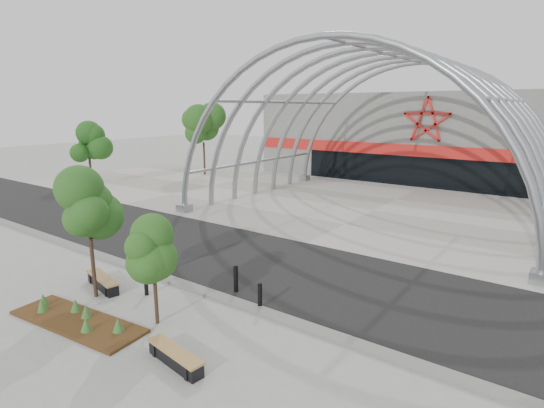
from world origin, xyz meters
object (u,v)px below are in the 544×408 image
object	(u,v)px
street_tree_0	(88,214)
street_tree_1	(153,247)
bench_0	(103,283)
bollard_2	(146,283)
bench_1	(175,358)

from	to	relation	value
street_tree_0	street_tree_1	bearing A→B (deg)	0.41
bench_0	street_tree_0	bearing A→B (deg)	-52.13
street_tree_0	bench_0	bearing A→B (deg)	127.87
street_tree_1	bench_0	bearing A→B (deg)	171.78
bench_0	bollard_2	size ratio (longest dim) A/B	2.41
bench_1	bollard_2	world-z (taller)	bollard_2
bench_0	bollard_2	xyz separation A→B (m)	(1.84, 0.58, 0.24)
bench_1	bench_0	bearing A→B (deg)	163.87
street_tree_1	bench_0	world-z (taller)	street_tree_1
street_tree_0	bollard_2	world-z (taller)	street_tree_0
street_tree_1	bollard_2	distance (m)	3.09
bench_1	street_tree_1	bearing A→B (deg)	151.55
street_tree_1	bench_0	xyz separation A→B (m)	(-3.82, 0.55, -2.32)
bollard_2	bench_0	bearing A→B (deg)	-162.52
street_tree_1	bench_1	xyz separation A→B (m)	(2.19, -1.19, -2.33)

